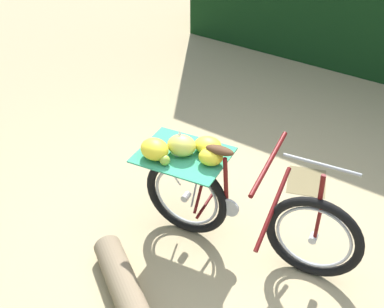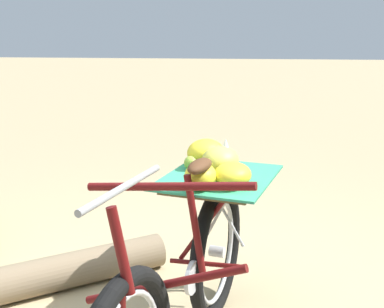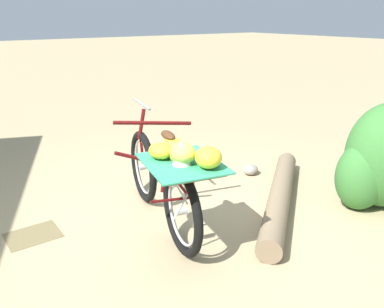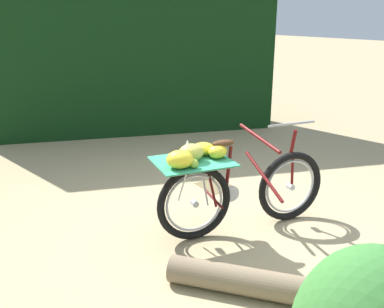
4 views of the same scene
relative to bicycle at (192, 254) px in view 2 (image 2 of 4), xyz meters
name	(u,v)px [view 2 (image 2 of 4)]	position (x,y,z in m)	size (l,w,h in m)	color
bicycle	(192,254)	(0.00, 0.00, 0.00)	(0.85, 1.80, 1.03)	black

